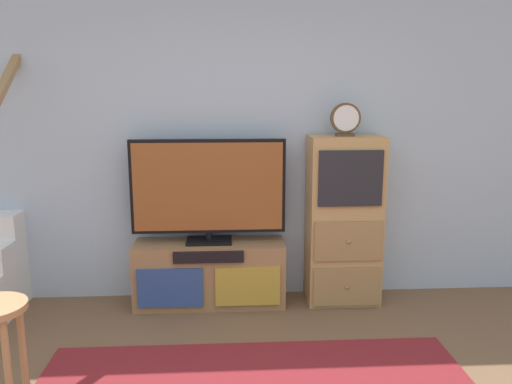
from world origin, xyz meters
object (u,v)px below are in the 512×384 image
side_cabinet (344,221)px  desk_clock (345,120)px  television (208,189)px  media_console (210,274)px

side_cabinet → desk_clock: size_ratio=5.32×
television → side_cabinet: size_ratio=0.89×
media_console → desk_clock: 1.63m
side_cabinet → desk_clock: bearing=-141.4°
television → desk_clock: (1.07, -0.03, 0.54)m
television → media_console: bearing=-90.0°
desk_clock → television: bearing=178.5°
media_console → side_cabinet: bearing=0.5°
media_console → television: television is taller
media_console → side_cabinet: 1.17m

